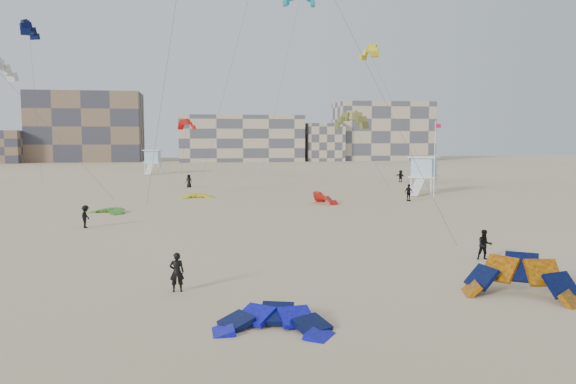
{
  "coord_description": "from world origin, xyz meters",
  "views": [
    {
      "loc": [
        -1.03,
        -20.32,
        6.31
      ],
      "look_at": [
        3.15,
        6.0,
        3.71
      ],
      "focal_mm": 35.0,
      "sensor_mm": 36.0,
      "label": 1
    }
  ],
  "objects": [
    {
      "name": "ground",
      "position": [
        0.0,
        0.0,
        0.0
      ],
      "size": [
        320.0,
        320.0,
        0.0
      ],
      "primitive_type": "plane",
      "color": "beige",
      "rests_on": "ground"
    },
    {
      "name": "kite_ground_blue",
      "position": [
        1.28,
        -2.62,
        0.0
      ],
      "size": [
        4.72,
        4.87,
        2.22
      ],
      "primitive_type": null,
      "rotation": [
        0.3,
        0.0,
        -0.29
      ],
      "color": "#1316BD",
      "rests_on": "ground"
    },
    {
      "name": "kite_ground_orange",
      "position": [
        11.43,
        -0.34,
        0.0
      ],
      "size": [
        5.99,
        5.99,
        4.34
      ],
      "primitive_type": null,
      "rotation": [
        0.8,
        0.0,
        -0.58
      ],
      "color": "orange",
      "rests_on": "ground"
    },
    {
      "name": "kite_ground_green",
      "position": [
        -8.59,
        27.96,
        0.0
      ],
      "size": [
        4.29,
        4.33,
        1.22
      ],
      "primitive_type": null,
      "rotation": [
        0.18,
        0.0,
        -0.67
      ],
      "color": "#3B7821",
      "rests_on": "ground"
    },
    {
      "name": "kite_ground_red_far",
      "position": [
        10.81,
        31.75,
        0.0
      ],
      "size": [
        3.94,
        3.86,
        3.22
      ],
      "primitive_type": null,
      "rotation": [
        0.77,
        0.0,
        1.83
      ],
      "color": "red",
      "rests_on": "ground"
    },
    {
      "name": "kite_ground_yellow",
      "position": [
        -1.28,
        38.8,
        0.0
      ],
      "size": [
        3.53,
        3.72,
        1.44
      ],
      "primitive_type": null,
      "rotation": [
        0.2,
        0.0,
        0.07
      ],
      "color": "yellow",
      "rests_on": "ground"
    },
    {
      "name": "kitesurfer_main",
      "position": [
        -2.0,
        2.62,
        0.82
      ],
      "size": [
        0.61,
        0.42,
        1.64
      ],
      "primitive_type": "imported",
      "rotation": [
        0.0,
        0.0,
        3.19
      ],
      "color": "black",
      "rests_on": "ground"
    },
    {
      "name": "kitesurfer_b",
      "position": [
        13.47,
        6.25,
        0.78
      ],
      "size": [
        0.87,
        0.74,
        1.57
      ],
      "primitive_type": "imported",
      "rotation": [
        0.0,
        0.0,
        -0.21
      ],
      "color": "black",
      "rests_on": "ground"
    },
    {
      "name": "kitesurfer_c",
      "position": [
        -8.93,
        20.2,
        0.8
      ],
      "size": [
        0.75,
        1.11,
        1.59
      ],
      "primitive_type": "imported",
      "rotation": [
        0.0,
        0.0,
        1.41
      ],
      "color": "black",
      "rests_on": "ground"
    },
    {
      "name": "kitesurfer_d",
      "position": [
        19.45,
        32.35,
        0.85
      ],
      "size": [
        0.87,
        1.07,
        1.71
      ],
      "primitive_type": "imported",
      "rotation": [
        0.0,
        0.0,
        2.1
      ],
      "color": "black",
      "rests_on": "ground"
    },
    {
      "name": "kitesurfer_e",
      "position": [
        -2.35,
        51.32,
        0.83
      ],
      "size": [
        0.94,
        0.78,
        1.65
      ],
      "primitive_type": "imported",
      "rotation": [
        0.0,
        0.0,
        -0.36
      ],
      "color": "black",
      "rests_on": "ground"
    },
    {
      "name": "kitesurfer_f",
      "position": [
        27.06,
        55.23,
        0.86
      ],
      "size": [
        1.04,
        1.67,
        1.72
      ],
      "primitive_type": "imported",
      "rotation": [
        0.0,
        0.0,
        -1.21
      ],
      "color": "black",
      "rests_on": "ground"
    },
    {
      "name": "kite_fly_olive",
      "position": [
        15.79,
        40.84,
        8.0
      ],
      "size": [
        5.26,
        12.31,
        8.34
      ],
      "rotation": [
        0.0,
        0.0,
        -0.68
      ],
      "color": "#62682B",
      "rests_on": "ground"
    },
    {
      "name": "kite_fly_yellow",
      "position": [
        22.29,
        55.28,
        17.8
      ],
      "size": [
        9.7,
        5.24,
        18.14
      ],
      "rotation": [
        0.0,
        0.0,
        -1.34
      ],
      "color": "yellow",
      "rests_on": "ground"
    },
    {
      "name": "kite_fly_navy",
      "position": [
        -18.9,
        45.06,
        17.73
      ],
      "size": [
        3.55,
        3.53,
        17.97
      ],
      "rotation": [
        0.0,
        0.0,
        1.52
      ],
      "color": "#041137",
      "rests_on": "ground"
    },
    {
      "name": "kite_fly_teal_b",
      "position": [
        13.26,
        59.52,
        25.62
      ],
      "size": [
        8.65,
        9.55,
        25.88
      ],
      "rotation": [
        0.0,
        0.0,
        -0.03
      ],
      "color": "#0D7E9E",
      "rests_on": "ground"
    },
    {
      "name": "kite_fly_red",
      "position": [
        -2.73,
        61.1,
        8.0
      ],
      "size": [
        4.03,
        4.05,
        8.18
      ],
      "rotation": [
        0.0,
        0.0,
        2.45
      ],
      "color": "red",
      "rests_on": "ground"
    },
    {
      "name": "lifeguard_tower_near",
      "position": [
        23.93,
        39.36,
        2.08
      ],
      "size": [
        4.16,
        6.3,
        4.19
      ],
      "rotation": [
        0.0,
        0.0,
        -0.66
      ],
      "color": "white",
      "rests_on": "ground"
    },
    {
      "name": "lifeguard_tower_far",
      "position": [
        -9.01,
        79.66,
        2.06
      ],
      "size": [
        3.33,
        5.9,
        4.16
      ],
      "rotation": [
        0.0,
        0.0,
        -0.14
      ],
      "color": "white",
      "rests_on": "ground"
    },
    {
      "name": "flagpole",
      "position": [
        22.89,
        34.22,
        4.18
      ],
      "size": [
        0.65,
        0.1,
        7.97
      ],
      "color": "white",
      "rests_on": "ground"
    },
    {
      "name": "condo_west_b",
      "position": [
        -30.0,
        134.0,
        9.0
      ],
      "size": [
        28.0,
        14.0,
        18.0
      ],
      "primitive_type": "cube",
      "color": "brown",
      "rests_on": "ground"
    },
    {
      "name": "condo_mid",
      "position": [
        10.0,
        130.0,
        6.0
      ],
      "size": [
        32.0,
        16.0,
        12.0
      ],
      "primitive_type": "cube",
      "color": "#BFAB8C",
      "rests_on": "ground"
    },
    {
      "name": "condo_east",
      "position": [
        50.0,
        132.0,
        8.0
      ],
      "size": [
        26.0,
        14.0,
        16.0
      ],
      "primitive_type": "cube",
      "color": "#BFAB8C",
      "rests_on": "ground"
    },
    {
      "name": "condo_fill_right",
      "position": [
        32.0,
        128.0,
        5.0
      ],
      "size": [
        10.0,
        10.0,
        10.0
      ],
      "primitive_type": "cube",
      "color": "#BFAB8C",
      "rests_on": "ground"
    }
  ]
}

